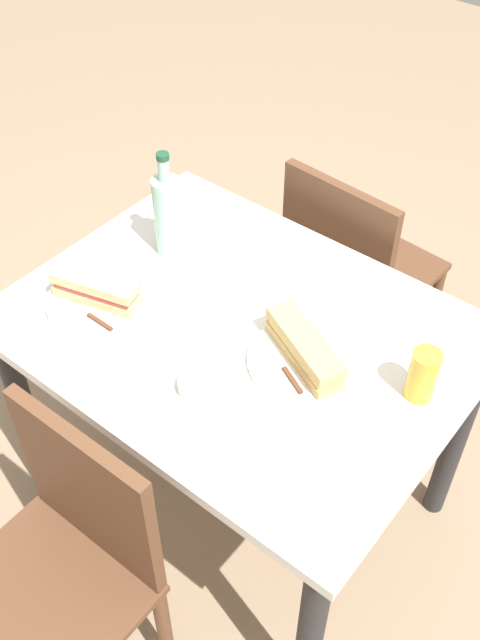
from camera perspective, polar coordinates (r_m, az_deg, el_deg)
The scene contains 14 objects.
ground_plane at distance 2.33m, azimuth -0.00°, elevation -13.61°, with size 8.00×8.00×0.00m, color #8C755B.
dining_table at distance 1.82m, azimuth -0.00°, elevation -3.14°, with size 1.08×0.82×0.75m.
chair_far at distance 1.71m, azimuth -13.55°, elevation -18.09°, with size 0.41×0.41×0.86m.
chair_near at distance 2.30m, azimuth 8.64°, elevation 3.82°, with size 0.43×0.43×0.86m.
plate_near at distance 1.82m, azimuth -10.98°, elevation 1.48°, with size 0.26×0.26×0.01m, color white.
baguette_sandwich_near at distance 1.79m, azimuth -11.16°, elevation 2.45°, with size 0.23×0.13×0.07m.
knife_near at distance 1.77m, azimuth -11.74°, elevation 0.39°, with size 0.18×0.01×0.01m.
plate_far at distance 1.66m, azimuth 5.03°, elevation -3.10°, with size 0.26×0.26×0.01m, color silver.
baguette_sandwich_far at distance 1.63m, azimuth 5.12°, elevation -2.12°, with size 0.25×0.17×0.07m.
knife_far at distance 1.62m, azimuth 3.47°, elevation -3.79°, with size 0.17×0.09×0.01m.
water_bottle at distance 1.88m, azimuth -5.68°, elevation 8.23°, with size 0.07×0.07×0.30m.
beer_glass at distance 1.59m, azimuth 14.09°, elevation -4.19°, with size 0.06×0.06×0.13m, color gold.
olive_bowl at distance 1.59m, azimuth -3.28°, elevation -5.13°, with size 0.09×0.09×0.03m, color silver.
paper_napkin at distance 1.87m, azimuth 5.94°, elevation 3.30°, with size 0.14×0.14×0.00m, color white.
Camera 1 is at (-0.77, 0.95, 1.98)m, focal length 40.94 mm.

